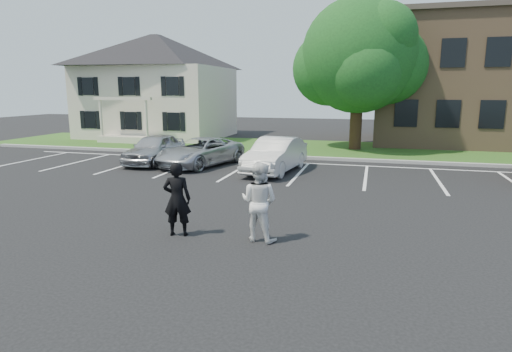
{
  "coord_description": "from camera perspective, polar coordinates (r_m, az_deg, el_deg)",
  "views": [
    {
      "loc": [
        3.03,
        -9.98,
        3.54
      ],
      "look_at": [
        0.0,
        1.0,
        1.25
      ],
      "focal_mm": 30.0,
      "sensor_mm": 36.0,
      "label": 1
    }
  ],
  "objects": [
    {
      "name": "man_black_suit",
      "position": [
        10.66,
        -10.47,
        -3.05
      ],
      "size": [
        0.76,
        0.59,
        1.84
      ],
      "primitive_type": "imported",
      "rotation": [
        0.0,
        0.0,
        3.38
      ],
      "color": "black",
      "rests_on": "ground"
    },
    {
      "name": "grass_strip",
      "position": [
        26.39,
        8.73,
        3.62
      ],
      "size": [
        44.0,
        8.0,
        0.08
      ],
      "primitive_type": "cube",
      "color": "#1E4E1C",
      "rests_on": "ground"
    },
    {
      "name": "house",
      "position": [
        33.98,
        -12.98,
        11.57
      ],
      "size": [
        10.3,
        9.22,
        7.6
      ],
      "color": "beige",
      "rests_on": "ground"
    },
    {
      "name": "curb",
      "position": [
        22.46,
        7.5,
        2.39
      ],
      "size": [
        40.0,
        0.3,
        0.15
      ],
      "primitive_type": "cube",
      "color": "gray",
      "rests_on": "ground"
    },
    {
      "name": "man_white_shirt",
      "position": [
        10.13,
        0.4,
        -3.44
      ],
      "size": [
        1.05,
        0.89,
        1.9
      ],
      "primitive_type": "imported",
      "rotation": [
        0.0,
        0.0,
        2.95
      ],
      "color": "white",
      "rests_on": "ground"
    },
    {
      "name": "ground_plane",
      "position": [
        11.01,
        -1.4,
        -7.38
      ],
      "size": [
        90.0,
        90.0,
        0.0
      ],
      "primitive_type": "plane",
      "color": "black",
      "rests_on": "ground"
    },
    {
      "name": "car_silver_west",
      "position": [
        21.57,
        -13.34,
        3.56
      ],
      "size": [
        1.74,
        4.26,
        1.45
      ],
      "primitive_type": "imported",
      "rotation": [
        0.0,
        0.0,
        0.01
      ],
      "color": "#AEAEB3",
      "rests_on": "ground"
    },
    {
      "name": "car_silver_minivan",
      "position": [
        20.52,
        -7.4,
        3.21
      ],
      "size": [
        3.5,
        5.2,
        1.33
      ],
      "primitive_type": "imported",
      "rotation": [
        0.0,
        0.0,
        -0.3
      ],
      "color": "#B0B3B8",
      "rests_on": "ground"
    },
    {
      "name": "tree",
      "position": [
        26.32,
        13.75,
        15.0
      ],
      "size": [
        7.8,
        7.2,
        8.8
      ],
      "color": "black",
      "rests_on": "ground"
    },
    {
      "name": "stall_lines",
      "position": [
        19.33,
        10.34,
        0.65
      ],
      "size": [
        34.0,
        5.36,
        0.01
      ],
      "color": "white",
      "rests_on": "ground"
    },
    {
      "name": "car_white_sedan",
      "position": [
        18.81,
        2.62,
        2.82
      ],
      "size": [
        2.15,
        4.71,
        1.5
      ],
      "primitive_type": "imported",
      "rotation": [
        0.0,
        0.0,
        -0.13
      ],
      "color": "silver",
      "rests_on": "ground"
    }
  ]
}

